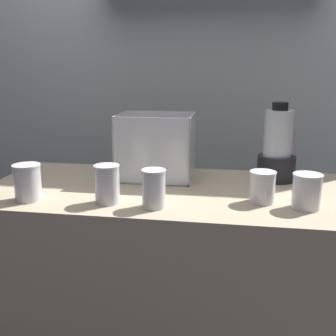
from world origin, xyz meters
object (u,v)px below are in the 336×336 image
object	(u,v)px
carrot_display_bin	(158,159)
juice_cup_orange_right	(262,189)
juice_cup_orange_left	(107,187)
blender_pitcher	(277,150)
juice_cup_beet_middle	(154,191)
juice_cup_pomegranate_far_right	(306,193)
juice_cup_mango_far_left	(28,184)

from	to	relation	value
carrot_display_bin	juice_cup_orange_right	distance (m)	0.48
juice_cup_orange_left	blender_pitcher	bearing A→B (deg)	32.89
carrot_display_bin	juice_cup_beet_middle	distance (m)	0.36
carrot_display_bin	juice_cup_orange_left	xyz separation A→B (m)	(-0.11, -0.34, -0.02)
carrot_display_bin	juice_cup_orange_right	size ratio (longest dim) A/B	2.79
juice_cup_beet_middle	juice_cup_orange_right	bearing A→B (deg)	16.92
carrot_display_bin	juice_cup_orange_right	bearing A→B (deg)	-31.54
juice_cup_orange_right	juice_cup_pomegranate_far_right	world-z (taller)	juice_cup_pomegranate_far_right
juice_cup_orange_right	juice_cup_pomegranate_far_right	distance (m)	0.14
juice_cup_mango_far_left	juice_cup_orange_left	distance (m)	0.28
juice_cup_beet_middle	juice_cup_orange_left	bearing A→B (deg)	173.65
carrot_display_bin	juice_cup_pomegranate_far_right	distance (m)	0.62
carrot_display_bin	juice_cup_orange_left	world-z (taller)	carrot_display_bin
juice_cup_mango_far_left	juice_cup_beet_middle	distance (m)	0.44
juice_cup_mango_far_left	juice_cup_orange_right	size ratio (longest dim) A/B	1.16
carrot_display_bin	juice_cup_mango_far_left	size ratio (longest dim) A/B	2.40
juice_cup_orange_right	carrot_display_bin	bearing A→B (deg)	148.46
juice_cup_mango_far_left	juice_cup_orange_left	world-z (taller)	juice_cup_orange_left
juice_cup_beet_middle	juice_cup_mango_far_left	bearing A→B (deg)	179.55
juice_cup_mango_far_left	juice_cup_beet_middle	world-z (taller)	juice_cup_beet_middle
carrot_display_bin	juice_cup_orange_right	xyz separation A→B (m)	(0.41, -0.25, -0.03)
juice_cup_mango_far_left	juice_cup_pomegranate_far_right	distance (m)	0.93
juice_cup_mango_far_left	juice_cup_pomegranate_far_right	size ratio (longest dim) A/B	1.09
juice_cup_orange_left	carrot_display_bin	bearing A→B (deg)	72.08
blender_pitcher	juice_cup_beet_middle	size ratio (longest dim) A/B	2.46
juice_cup_orange_right	blender_pitcher	bearing A→B (deg)	75.79
juice_cup_beet_middle	juice_cup_pomegranate_far_right	xyz separation A→B (m)	(0.49, 0.07, -0.00)
juice_cup_pomegranate_far_right	juice_cup_mango_far_left	bearing A→B (deg)	-175.94
blender_pitcher	juice_cup_pomegranate_far_right	distance (m)	0.34
blender_pitcher	juice_cup_mango_far_left	world-z (taller)	blender_pitcher
carrot_display_bin	juice_cup_pomegranate_far_right	bearing A→B (deg)	-27.82
carrot_display_bin	juice_cup_orange_left	bearing A→B (deg)	-107.92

